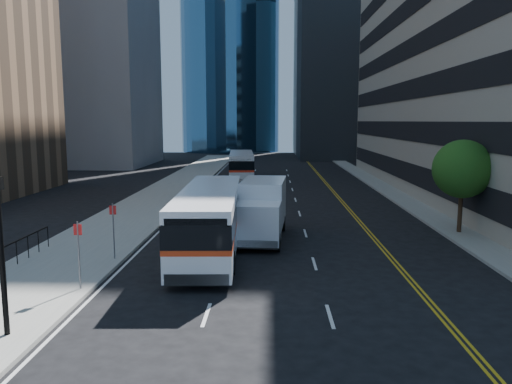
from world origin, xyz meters
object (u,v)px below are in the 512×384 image
street_tree (463,169)px  lamp_post (1,247)px  box_truck (262,209)px  bus_front (210,218)px  bus_rear (241,165)px

street_tree → lamp_post: size_ratio=1.12×
lamp_post → box_truck: (7.10, 12.60, -1.10)m
box_truck → bus_front: bearing=-126.3°
street_tree → bus_front: street_tree is taller
lamp_post → bus_front: 10.90m
street_tree → bus_rear: 29.21m
lamp_post → box_truck: size_ratio=0.69×
bus_rear → box_truck: bearing=-87.9°
bus_front → bus_rear: bearing=88.5°
box_truck → street_tree: bearing=11.7°
bus_front → box_truck: (2.42, 2.81, -0.04)m
bus_front → lamp_post: bearing=-117.7°
bus_front → bus_rear: bus_front is taller
street_tree → bus_front: 14.11m
bus_front → box_truck: bearing=47.2°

